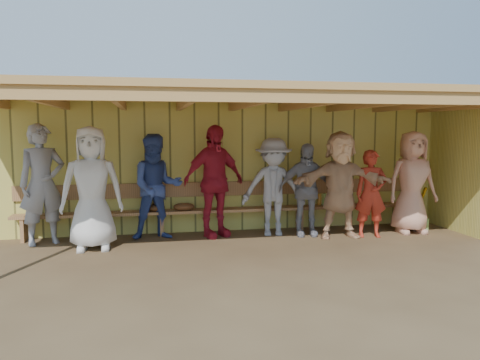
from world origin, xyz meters
name	(u,v)px	position (x,y,z in m)	size (l,w,h in m)	color
ground	(244,246)	(0.00, 0.00, 0.00)	(90.00, 90.00, 0.00)	brown
player_a	(42,184)	(-3.22, 0.81, 1.00)	(0.73, 0.48, 1.99)	#95969D
player_b	(92,188)	(-2.39, 0.30, 0.98)	(0.95, 0.62, 1.95)	white
player_c	(157,187)	(-1.37, 0.81, 0.91)	(0.89, 0.69, 1.82)	#364B95
player_d	(214,181)	(-0.38, 0.81, 0.99)	(1.16, 0.48, 1.98)	#B71D2F
player_e	(273,187)	(0.68, 0.73, 0.87)	(1.13, 0.65, 1.75)	#9B9CA4
player_f	(340,184)	(1.78, 0.32, 0.94)	(1.74, 0.55, 1.87)	#E3AE7F
player_g	(371,194)	(2.33, 0.25, 0.77)	(0.56, 0.37, 1.54)	#AC2C1B
player_h	(412,182)	(3.22, 0.42, 0.93)	(0.91, 0.59, 1.87)	tan
player_extra	(306,190)	(1.23, 0.57, 0.83)	(0.97, 0.40, 1.65)	gray
dugout_structure	(258,141)	(0.39, 0.69, 1.69)	(8.80, 3.20, 2.50)	#D6CA5B
bench	(232,204)	(0.00, 1.12, 0.53)	(7.60, 0.34, 0.93)	#A87748
dugout_equipment	(221,207)	(-0.23, 0.99, 0.49)	(5.25, 0.62, 0.80)	gold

